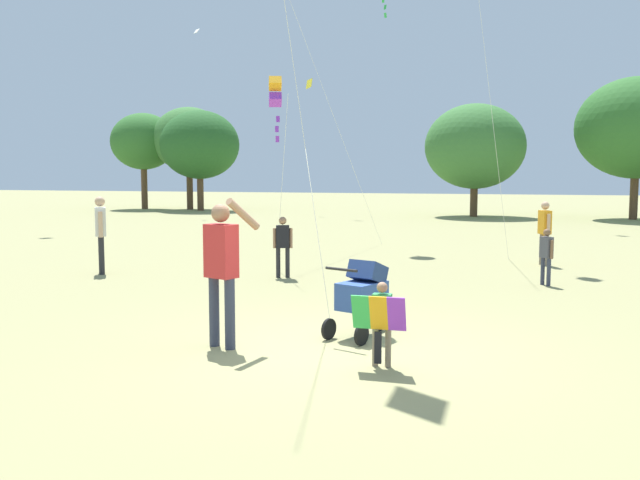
{
  "coord_description": "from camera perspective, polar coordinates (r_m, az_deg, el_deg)",
  "views": [
    {
      "loc": [
        2.05,
        -8.16,
        2.2
      ],
      "look_at": [
        -0.35,
        0.62,
        1.3
      ],
      "focal_mm": 39.21,
      "sensor_mm": 36.0,
      "label": 1
    }
  ],
  "objects": [
    {
      "name": "kite_green_novelty",
      "position": [
        15.64,
        -3.67,
        11.9
      ],
      "size": [
        0.88,
        1.43,
        4.26
      ],
      "color": "#F4A319",
      "rests_on": "ground"
    },
    {
      "name": "stroller",
      "position": [
        9.29,
        3.51,
        -4.24
      ],
      "size": [
        0.79,
        1.11,
        1.03
      ],
      "color": "black",
      "rests_on": "ground"
    },
    {
      "name": "ground_plane",
      "position": [
        8.7,
        1.17,
        -9.01
      ],
      "size": [
        120.0,
        120.0,
        0.0
      ],
      "primitive_type": "plane",
      "color": "#938E5B"
    },
    {
      "name": "treeline_distant",
      "position": [
        36.5,
        22.29,
        7.88
      ],
      "size": [
        44.3,
        8.22,
        6.6
      ],
      "color": "brown",
      "rests_on": "ground"
    },
    {
      "name": "person_red_shirt",
      "position": [
        17.11,
        17.86,
        0.96
      ],
      "size": [
        0.31,
        0.45,
        1.49
      ],
      "color": "#7F705B",
      "rests_on": "ground"
    },
    {
      "name": "child_with_butterfly_kite",
      "position": [
        7.88,
        5.02,
        -6.25
      ],
      "size": [
        0.6,
        0.33,
        0.97
      ],
      "color": "#7F705B",
      "rests_on": "ground"
    },
    {
      "name": "person_back_turned",
      "position": [
        14.11,
        17.99,
        -0.95
      ],
      "size": [
        0.26,
        0.29,
        1.1
      ],
      "color": "#33384C",
      "rests_on": "ground"
    },
    {
      "name": "person_couple_left",
      "position": [
        14.43,
        -3.06,
        -0.15
      ],
      "size": [
        0.39,
        0.24,
        1.26
      ],
      "color": "#232328",
      "rests_on": "ground"
    },
    {
      "name": "person_adult_flyer",
      "position": [
        8.73,
        -8.03,
        -1.75
      ],
      "size": [
        0.7,
        0.53,
        1.88
      ],
      "color": "#33384C",
      "rests_on": "ground"
    },
    {
      "name": "person_sitting_far",
      "position": [
        15.64,
        -17.47,
        0.91
      ],
      "size": [
        0.38,
        0.46,
        1.66
      ],
      "color": "#232328",
      "rests_on": "ground"
    }
  ]
}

